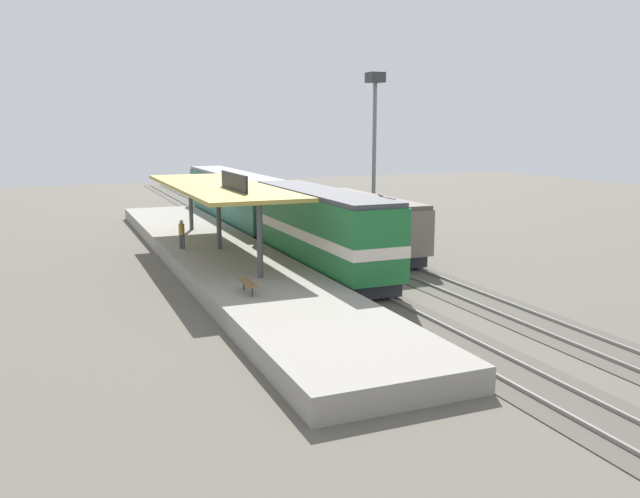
# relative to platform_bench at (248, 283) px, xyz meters

# --- Properties ---
(ground_plane) EXTENTS (120.00, 120.00, 0.00)m
(ground_plane) POSITION_rel_platform_bench_xyz_m (8.00, 10.66, -1.34)
(ground_plane) COLOR #5B564C
(track_near) EXTENTS (3.20, 110.00, 0.16)m
(track_near) POSITION_rel_platform_bench_xyz_m (6.00, 10.66, -1.31)
(track_near) COLOR #4E4941
(track_near) RESTS_ON ground
(track_far) EXTENTS (3.20, 110.00, 0.16)m
(track_far) POSITION_rel_platform_bench_xyz_m (10.60, 10.66, -1.31)
(track_far) COLOR #4E4941
(track_far) RESTS_ON ground
(platform) EXTENTS (6.00, 44.00, 0.90)m
(platform) POSITION_rel_platform_bench_xyz_m (1.40, 10.66, -0.89)
(platform) COLOR gray
(platform) RESTS_ON ground
(station_canopy) EXTENTS (5.20, 18.00, 4.70)m
(station_canopy) POSITION_rel_platform_bench_xyz_m (1.40, 10.57, 3.19)
(station_canopy) COLOR #47474C
(station_canopy) RESTS_ON platform
(platform_bench) EXTENTS (0.44, 1.70, 0.50)m
(platform_bench) POSITION_rel_platform_bench_xyz_m (0.00, 0.00, 0.00)
(platform_bench) COLOR #333338
(platform_bench) RESTS_ON platform
(locomotive) EXTENTS (2.93, 14.43, 4.44)m
(locomotive) POSITION_rel_platform_bench_xyz_m (6.00, 6.18, 1.07)
(locomotive) COLOR #28282D
(locomotive) RESTS_ON track_near
(passenger_carriage_single) EXTENTS (2.90, 20.00, 4.24)m
(passenger_carriage_single) POSITION_rel_platform_bench_xyz_m (6.00, 24.18, 0.97)
(passenger_carriage_single) COLOR #28282D
(passenger_carriage_single) RESTS_ON track_near
(freight_car) EXTENTS (2.80, 12.00, 3.54)m
(freight_car) POSITION_rel_platform_bench_xyz_m (10.60, 10.11, 0.63)
(freight_car) COLOR #28282D
(freight_car) RESTS_ON track_far
(light_mast) EXTENTS (1.10, 1.10, 11.70)m
(light_mast) POSITION_rel_platform_bench_xyz_m (13.80, 15.04, 7.05)
(light_mast) COLOR slate
(light_mast) RESTS_ON ground
(person_waiting) EXTENTS (0.34, 0.34, 1.71)m
(person_waiting) POSITION_rel_platform_bench_xyz_m (-0.60, 11.67, 0.51)
(person_waiting) COLOR #4C4C51
(person_waiting) RESTS_ON platform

